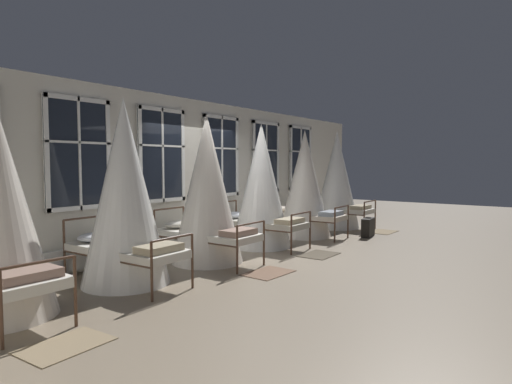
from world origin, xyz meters
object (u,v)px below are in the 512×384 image
cot_fourth (261,187)px  cot_fifth (304,185)px  suitcase_dark (368,227)px  cot_sixth (336,181)px  cot_third (207,191)px  cot_second (125,194)px

cot_fourth → cot_fifth: bearing=-93.5°
suitcase_dark → cot_sixth: bearing=46.7°
cot_fourth → cot_third: bearing=91.7°
cot_sixth → cot_fifth: bearing=90.9°
cot_second → cot_sixth: bearing=-91.4°
cot_third → cot_fourth: 1.75m
cot_sixth → suitcase_dark: size_ratio=4.52×
cot_second → cot_sixth: (6.94, -0.02, -0.04)m
cot_third → suitcase_dark: 4.60m
cot_third → suitcase_dark: bearing=-107.0°
cot_fifth → cot_fourth: bearing=85.4°
cot_second → cot_sixth: cot_second is taller
cot_fourth → suitcase_dark: bearing=-118.5°
cot_fifth → cot_sixth: 1.77m
cot_second → cot_third: 1.74m
cot_fourth → cot_second: bearing=90.3°
cot_third → cot_sixth: cot_sixth is taller
cot_fourth → cot_fifth: 1.67m
cot_second → cot_fourth: size_ratio=1.04×
cot_second → suitcase_dark: (6.04, -1.29, -1.09)m
cot_third → cot_fifth: size_ratio=1.03×
cot_second → cot_third: (1.74, -0.01, -0.04)m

